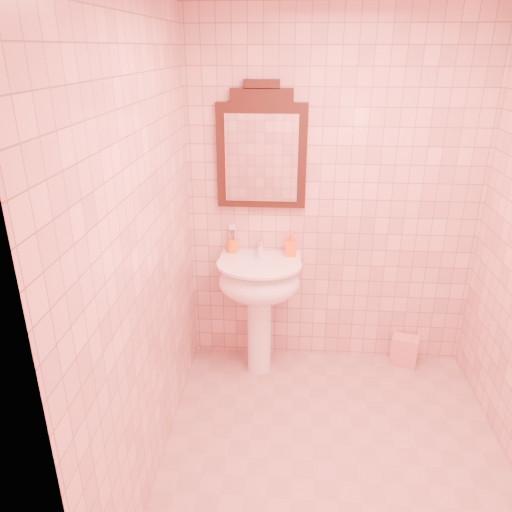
# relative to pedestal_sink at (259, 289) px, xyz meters

# --- Properties ---
(floor) EXTENTS (2.20, 2.20, 0.00)m
(floor) POSITION_rel_pedestal_sink_xyz_m (0.49, -0.87, -0.66)
(floor) COLOR tan
(floor) RESTS_ON ground
(back_wall) EXTENTS (2.00, 0.02, 2.50)m
(back_wall) POSITION_rel_pedestal_sink_xyz_m (0.49, 0.23, 0.59)
(back_wall) COLOR beige
(back_wall) RESTS_ON floor
(pedestal_sink) EXTENTS (0.58, 0.58, 0.86)m
(pedestal_sink) POSITION_rel_pedestal_sink_xyz_m (0.00, 0.00, 0.00)
(pedestal_sink) COLOR white
(pedestal_sink) RESTS_ON floor
(faucet) EXTENTS (0.04, 0.16, 0.11)m
(faucet) POSITION_rel_pedestal_sink_xyz_m (0.00, 0.14, 0.26)
(faucet) COLOR white
(faucet) RESTS_ON pedestal_sink
(mirror) EXTENTS (0.60, 0.06, 0.83)m
(mirror) POSITION_rel_pedestal_sink_xyz_m (0.00, 0.20, 0.92)
(mirror) COLOR black
(mirror) RESTS_ON back_wall
(toothbrush_cup) EXTENTS (0.08, 0.08, 0.18)m
(toothbrush_cup) POSITION_rel_pedestal_sink_xyz_m (-0.20, 0.18, 0.25)
(toothbrush_cup) COLOR orange
(toothbrush_cup) RESTS_ON pedestal_sink
(soap_dispenser) EXTENTS (0.08, 0.08, 0.17)m
(soap_dispenser) POSITION_rel_pedestal_sink_xyz_m (0.21, 0.14, 0.28)
(soap_dispenser) COLOR #FF5515
(soap_dispenser) RESTS_ON pedestal_sink
(towel) EXTENTS (0.22, 0.17, 0.23)m
(towel) POSITION_rel_pedestal_sink_xyz_m (1.08, 0.14, -0.55)
(towel) COLOR pink
(towel) RESTS_ON floor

